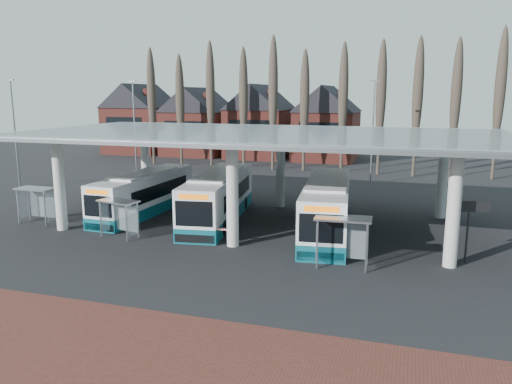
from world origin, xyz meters
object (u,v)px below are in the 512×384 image
(shelter_0, at_px, (37,197))
(bus_0, at_px, (145,194))
(shelter_2, at_px, (343,230))
(shelter_1, at_px, (120,210))
(bus_1, at_px, (219,197))
(bus_2, at_px, (327,207))

(shelter_0, bearing_deg, bus_0, 40.45)
(shelter_0, bearing_deg, shelter_2, -6.42)
(shelter_2, bearing_deg, shelter_0, 169.95)
(shelter_1, relative_size, shelter_2, 0.94)
(bus_1, relative_size, shelter_0, 4.67)
(bus_0, relative_size, shelter_1, 4.12)
(bus_1, relative_size, bus_2, 0.99)
(shelter_1, bearing_deg, shelter_0, -178.71)
(bus_2, height_order, shelter_0, bus_2)
(bus_0, height_order, bus_1, bus_1)
(bus_1, xyz_separation_m, shelter_2, (9.77, -7.29, 0.33))
(shelter_0, relative_size, shelter_1, 0.98)
(shelter_0, relative_size, shelter_2, 0.92)
(shelter_0, bearing_deg, bus_1, 22.03)
(bus_1, bearing_deg, shelter_1, -133.75)
(bus_2, distance_m, shelter_2, 6.60)
(bus_0, relative_size, shelter_0, 4.22)
(bus_2, relative_size, shelter_0, 4.74)
(shelter_0, xyz_separation_m, shelter_2, (21.48, -2.77, 0.14))
(bus_0, xyz_separation_m, bus_2, (13.91, -1.14, 0.16))
(shelter_0, bearing_deg, shelter_1, -9.69)
(bus_0, distance_m, shelter_0, 7.38)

